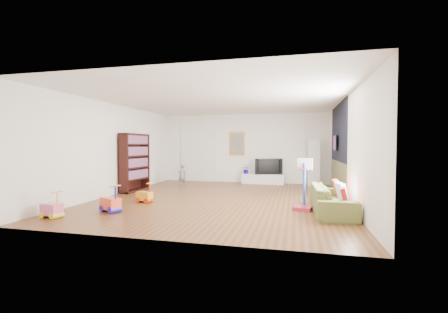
% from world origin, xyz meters
% --- Properties ---
extents(floor, '(6.50, 7.50, 0.00)m').
position_xyz_m(floor, '(0.00, 0.00, 0.00)').
color(floor, brown).
rests_on(floor, ground).
extents(ceiling, '(6.50, 7.50, 0.00)m').
position_xyz_m(ceiling, '(0.00, 0.00, 2.70)').
color(ceiling, white).
rests_on(ceiling, ground).
extents(wall_back, '(6.50, 0.00, 2.70)m').
position_xyz_m(wall_back, '(0.00, 3.75, 1.35)').
color(wall_back, white).
rests_on(wall_back, ground).
extents(wall_front, '(6.50, 0.00, 2.70)m').
position_xyz_m(wall_front, '(0.00, -3.75, 1.35)').
color(wall_front, silver).
rests_on(wall_front, ground).
extents(wall_left, '(0.00, 7.50, 2.70)m').
position_xyz_m(wall_left, '(-3.25, 0.00, 1.35)').
color(wall_left, silver).
rests_on(wall_left, ground).
extents(wall_right, '(0.00, 7.50, 2.70)m').
position_xyz_m(wall_right, '(3.25, 0.00, 1.35)').
color(wall_right, white).
rests_on(wall_right, ground).
extents(navy_accent, '(0.01, 3.20, 1.70)m').
position_xyz_m(navy_accent, '(3.23, 1.40, 1.85)').
color(navy_accent, black).
rests_on(navy_accent, wall_right).
extents(olive_wainscot, '(0.01, 3.20, 1.00)m').
position_xyz_m(olive_wainscot, '(3.23, 1.40, 0.50)').
color(olive_wainscot, brown).
rests_on(olive_wainscot, wall_right).
extents(doorway, '(1.45, 0.06, 2.10)m').
position_xyz_m(doorway, '(-1.90, 3.71, 1.05)').
color(doorway, white).
rests_on(doorway, ground).
extents(painting_back, '(0.62, 0.06, 0.92)m').
position_xyz_m(painting_back, '(-0.25, 3.71, 1.55)').
color(painting_back, gold).
rests_on(painting_back, wall_back).
extents(artwork_right, '(0.04, 0.56, 0.46)m').
position_xyz_m(artwork_right, '(3.17, 1.60, 1.55)').
color(artwork_right, '#7F3F8C').
rests_on(artwork_right, wall_right).
extents(media_console, '(1.62, 0.48, 0.37)m').
position_xyz_m(media_console, '(0.81, 3.46, 0.19)').
color(media_console, white).
rests_on(media_console, ground).
extents(tall_cabinet, '(0.40, 0.40, 1.71)m').
position_xyz_m(tall_cabinet, '(2.66, 3.30, 0.86)').
color(tall_cabinet, white).
rests_on(tall_cabinet, ground).
extents(bookshelf, '(0.40, 1.28, 1.84)m').
position_xyz_m(bookshelf, '(-3.00, 0.66, 0.92)').
color(bookshelf, black).
rests_on(bookshelf, ground).
extents(sofa, '(0.84, 2.02, 0.58)m').
position_xyz_m(sofa, '(2.78, -1.10, 0.29)').
color(sofa, olive).
rests_on(sofa, ground).
extents(basketball_hoop, '(0.50, 0.57, 1.18)m').
position_xyz_m(basketball_hoop, '(2.18, -0.96, 0.59)').
color(basketball_hoop, '#AF2541').
rests_on(basketball_hoop, ground).
extents(ride_on_yellow, '(0.43, 0.31, 0.52)m').
position_xyz_m(ride_on_yellow, '(-1.78, -0.99, 0.26)').
color(ride_on_yellow, orange).
rests_on(ride_on_yellow, ground).
extents(ride_on_orange, '(0.53, 0.44, 0.60)m').
position_xyz_m(ride_on_orange, '(-1.96, -2.18, 0.30)').
color(ride_on_orange, '#F64B29').
rests_on(ride_on_orange, ground).
extents(ride_on_pink, '(0.44, 0.32, 0.54)m').
position_xyz_m(ride_on_pink, '(-2.82, -2.92, 0.27)').
color(ride_on_pink, pink).
rests_on(ride_on_pink, ground).
extents(child, '(0.34, 0.34, 0.79)m').
position_xyz_m(child, '(-1.94, 2.05, 0.40)').
color(child, slate).
rests_on(child, ground).
extents(tv, '(1.04, 0.42, 0.60)m').
position_xyz_m(tv, '(1.00, 3.46, 0.67)').
color(tv, black).
rests_on(tv, media_console).
extents(vase_plant, '(0.32, 0.28, 0.35)m').
position_xyz_m(vase_plant, '(0.17, 3.43, 0.55)').
color(vase_plant, '#190499').
rests_on(vase_plant, media_console).
extents(pillow_left, '(0.14, 0.35, 0.34)m').
position_xyz_m(pillow_left, '(2.96, -1.69, 0.46)').
color(pillow_left, '#AC1D20').
rests_on(pillow_left, sofa).
extents(pillow_center, '(0.18, 0.41, 0.40)m').
position_xyz_m(pillow_center, '(2.99, -1.12, 0.46)').
color(pillow_center, white).
rests_on(pillow_center, sofa).
extents(pillow_right, '(0.12, 0.39, 0.39)m').
position_xyz_m(pillow_right, '(2.97, -0.50, 0.46)').
color(pillow_right, red).
rests_on(pillow_right, sofa).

